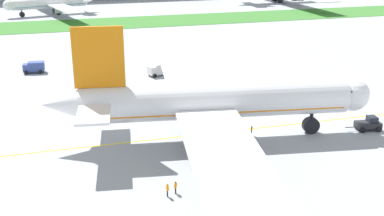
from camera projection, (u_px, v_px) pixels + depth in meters
The scene contains 11 objects.
ground_plane at pixel (243, 130), 77.33m from camera, with size 600.00×600.00×0.00m, color #9399A0.
apron_taxi_line at pixel (243, 130), 77.42m from camera, with size 280.00×0.36×0.01m, color yellow.
grass_median_strip at pixel (134, 22), 171.52m from camera, with size 320.00×24.00×0.10m, color #38722D.
airliner_foreground at pixel (211, 101), 72.22m from camera, with size 48.94×77.20×17.43m.
pushback_tug at pixel (369, 124), 77.07m from camera, with size 5.71×2.93×2.23m.
ground_crew_wingwalker_port at pixel (167, 189), 57.36m from camera, with size 0.26×0.62×1.76m.
ground_crew_marshaller_front at pixel (176, 186), 58.08m from camera, with size 0.41×0.50×1.60m.
ground_crew_wingwalker_starboard at pixel (252, 130), 74.87m from camera, with size 0.44×0.48×1.61m.
service_truck_baggage_loader at pixel (159, 69), 106.60m from camera, with size 5.23×3.55×2.67m.
service_truck_fuel_bowser at pixel (34, 67), 108.73m from camera, with size 4.72×2.76×2.47m.
parked_airliner_far_centre at pixel (51, 3), 186.26m from camera, with size 34.70×54.67×13.14m.
Camera 1 is at (-27.37, -66.72, 29.28)m, focal length 45.75 mm.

